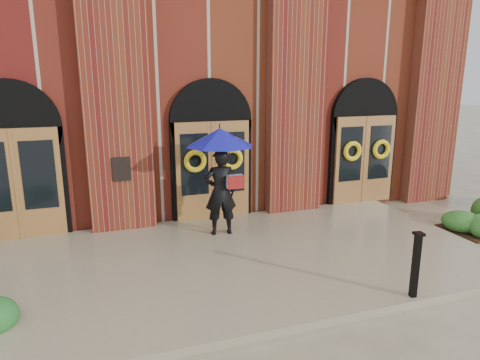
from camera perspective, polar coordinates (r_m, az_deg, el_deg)
name	(u,v)px	position (r m, az deg, el deg)	size (l,w,h in m)	color
ground	(249,265)	(8.88, 1.22, -11.23)	(90.00, 90.00, 0.00)	tan
landing	(247,258)	(8.97, 0.89, -10.41)	(10.00, 5.30, 0.15)	gray
church_building	(169,83)	(16.58, -9.45, 12.67)	(16.20, 12.53, 7.00)	#622915
man_with_umbrella	(220,161)	(9.64, -2.65, 2.53)	(1.68, 1.68, 2.47)	black
metal_post	(416,263)	(7.71, 22.39, -10.26)	(0.18, 0.18, 1.13)	black
hedge_front_right	(479,222)	(12.13, 29.24, -4.92)	(1.31, 1.13, 0.46)	#2A5E22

